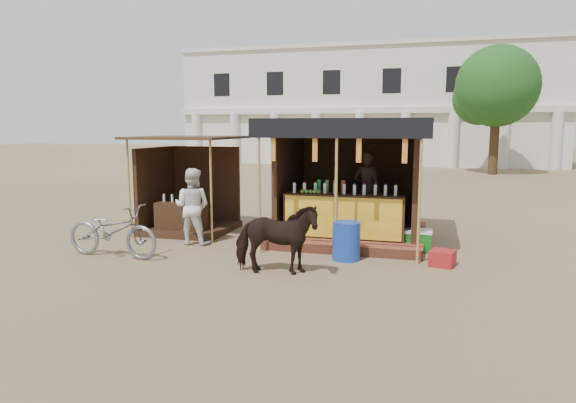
# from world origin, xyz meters

# --- Properties ---
(ground) EXTENTS (120.00, 120.00, 0.00)m
(ground) POSITION_xyz_m (0.00, 0.00, 0.00)
(ground) COLOR #846B4C
(ground) RESTS_ON ground
(main_stall) EXTENTS (3.60, 3.61, 2.78)m
(main_stall) POSITION_xyz_m (1.02, 3.36, 1.03)
(main_stall) COLOR brown
(main_stall) RESTS_ON ground
(secondary_stall) EXTENTS (2.40, 2.40, 2.38)m
(secondary_stall) POSITION_xyz_m (-3.17, 3.24, 0.85)
(secondary_stall) COLOR #341E13
(secondary_stall) RESTS_ON ground
(cow) EXTENTS (1.61, 0.92, 1.29)m
(cow) POSITION_xyz_m (0.19, 0.13, 0.64)
(cow) COLOR black
(cow) RESTS_ON ground
(motorbike) EXTENTS (2.08, 0.81, 1.08)m
(motorbike) POSITION_xyz_m (-3.34, 0.41, 0.54)
(motorbike) COLOR gray
(motorbike) RESTS_ON ground
(bystander) EXTENTS (0.85, 0.67, 1.71)m
(bystander) POSITION_xyz_m (-2.31, 1.92, 0.86)
(bystander) COLOR white
(bystander) RESTS_ON ground
(blue_barrel) EXTENTS (0.56, 0.56, 0.76)m
(blue_barrel) POSITION_xyz_m (1.23, 1.48, 0.38)
(blue_barrel) COLOR #163DA7
(blue_barrel) RESTS_ON ground
(red_crate) EXTENTS (0.53, 0.54, 0.30)m
(red_crate) POSITION_xyz_m (3.06, 1.52, 0.15)
(red_crate) COLOR maroon
(red_crate) RESTS_ON ground
(cooler) EXTENTS (0.64, 0.44, 0.46)m
(cooler) POSITION_xyz_m (2.55, 2.60, 0.23)
(cooler) COLOR #17671A
(cooler) RESTS_ON ground
(background_building) EXTENTS (26.00, 7.45, 8.18)m
(background_building) POSITION_xyz_m (-2.00, 29.94, 3.98)
(background_building) COLOR silver
(background_building) RESTS_ON ground
(tree) EXTENTS (4.50, 4.40, 7.00)m
(tree) POSITION_xyz_m (5.81, 22.14, 4.63)
(tree) COLOR #382314
(tree) RESTS_ON ground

